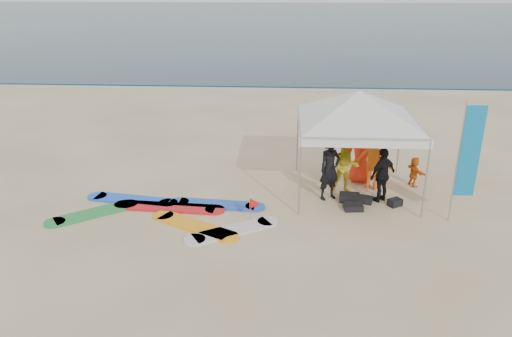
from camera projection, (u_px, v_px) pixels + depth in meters
The scene contains 14 objects.
ground at pixel (223, 260), 11.20m from camera, with size 120.00×120.00×0.00m, color beige.
ocean at pixel (277, 20), 66.92m from camera, with size 160.00×84.00×0.08m, color #0C2633.
shoreline_foam at pixel (262, 87), 28.10m from camera, with size 160.00×1.20×0.01m, color silver.
person_black_a at pixel (330, 169), 13.93m from camera, with size 0.65×0.43×1.79m, color black.
person_yellow at pixel (345, 167), 14.36m from camera, with size 0.77×0.60×1.58m, color gold.
person_orange_a at pixel (374, 159), 14.63m from camera, with size 1.18×0.68×1.83m, color #DC5B13.
person_black_b at pixel (382, 175), 13.83m from camera, with size 0.92×0.38×1.58m, color black.
person_orange_b at pixel (361, 154), 15.08m from camera, with size 0.88×0.57×1.80m, color red.
person_seated at pixel (414, 172), 14.93m from camera, with size 0.85×0.27×0.92m, color orange.
canopy_tent at pixel (360, 91), 13.62m from camera, with size 4.56×4.56×3.44m.
feather_flag at pixel (468, 153), 12.29m from camera, with size 0.54×0.04×3.16m.
marker_pennant at pixel (255, 204), 12.76m from camera, with size 0.28×0.28×0.64m.
gear_pile at pixel (360, 201), 13.85m from camera, with size 1.74×0.96×0.22m.
surfboard_spread at pixel (172, 213), 13.32m from camera, with size 5.76×2.81×0.07m.
Camera 1 is at (1.30, -9.61, 6.01)m, focal length 35.00 mm.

